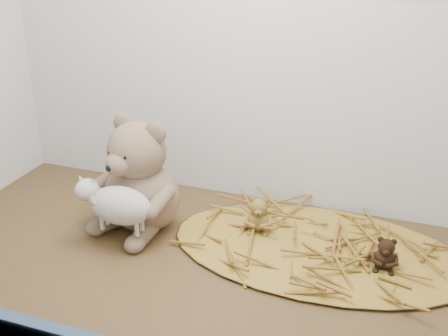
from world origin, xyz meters
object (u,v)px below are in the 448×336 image
at_px(main_teddy, 140,174).
at_px(toy_lamb, 120,206).
at_px(mini_teddy_tan, 259,213).
at_px(mini_teddy_brown, 386,252).

bearing_deg(main_teddy, toy_lamb, -73.36).
relative_size(main_teddy, toy_lamb, 1.47).
xyz_separation_m(main_teddy, mini_teddy_tan, (0.24, 0.05, -0.07)).
xyz_separation_m(toy_lamb, mini_teddy_tan, (0.24, 0.14, -0.04)).
xyz_separation_m(main_teddy, toy_lamb, (0.00, -0.09, -0.03)).
height_order(toy_lamb, mini_teddy_brown, toy_lamb).
height_order(main_teddy, mini_teddy_brown, main_teddy).
relative_size(toy_lamb, mini_teddy_tan, 2.22).
xyz_separation_m(main_teddy, mini_teddy_brown, (0.50, -0.00, -0.08)).
bearing_deg(mini_teddy_tan, toy_lamb, -162.06).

